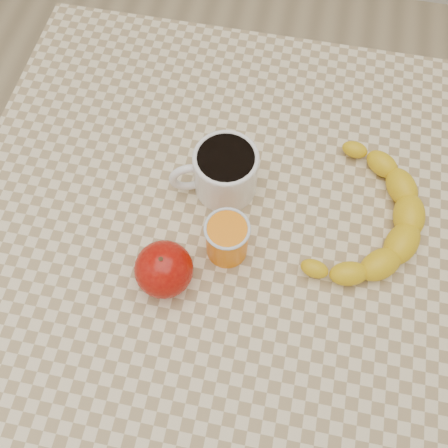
% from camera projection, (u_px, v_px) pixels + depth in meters
% --- Properties ---
extents(ground, '(3.00, 3.00, 0.00)m').
position_uv_depth(ground, '(224.00, 343.00, 1.40)').
color(ground, tan).
rests_on(ground, ground).
extents(table, '(0.80, 0.80, 0.75)m').
position_uv_depth(table, '(224.00, 253.00, 0.81)').
color(table, beige).
rests_on(table, ground).
extents(coffee_mug, '(0.14, 0.12, 0.08)m').
position_uv_depth(coffee_mug, '(224.00, 171.00, 0.72)').
color(coffee_mug, white).
rests_on(coffee_mug, table).
extents(orange_juice_glass, '(0.06, 0.06, 0.07)m').
position_uv_depth(orange_juice_glass, '(227.00, 239.00, 0.68)').
color(orange_juice_glass, orange).
rests_on(orange_juice_glass, table).
extents(apple, '(0.10, 0.10, 0.07)m').
position_uv_depth(apple, '(164.00, 269.00, 0.66)').
color(apple, '#880604').
rests_on(apple, table).
extents(banana, '(0.38, 0.41, 0.05)m').
position_uv_depth(banana, '(364.00, 218.00, 0.71)').
color(banana, yellow).
rests_on(banana, table).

